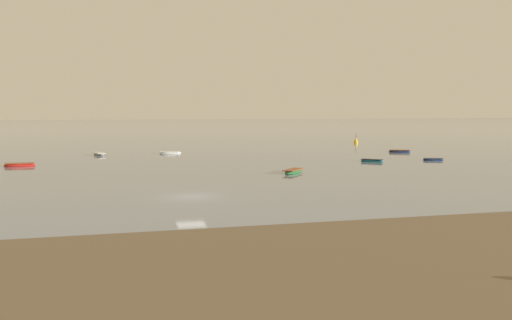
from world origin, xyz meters
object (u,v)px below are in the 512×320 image
object	(u,v)px
rowboat_moored_8	(99,154)
rowboat_moored_10	(20,165)
rowboat_moored_9	(433,160)
rowboat_moored_3	(170,153)
rowboat_moored_7	(400,151)
channel_buoy	(356,141)
rowboat_moored_5	(293,172)
rowboat_moored_0	(372,161)

from	to	relation	value
rowboat_moored_8	rowboat_moored_10	bearing A→B (deg)	130.96
rowboat_moored_9	rowboat_moored_10	bearing A→B (deg)	13.99
rowboat_moored_3	rowboat_moored_7	size ratio (longest dim) A/B	0.96
channel_buoy	rowboat_moored_10	bearing A→B (deg)	-151.48
rowboat_moored_9	channel_buoy	xyz separation A→B (m)	(7.40, 42.88, 0.33)
rowboat_moored_5	rowboat_moored_10	size ratio (longest dim) A/B	0.98
rowboat_moored_0	rowboat_moored_10	size ratio (longest dim) A/B	0.79
rowboat_moored_0	rowboat_moored_5	xyz separation A→B (m)	(-15.80, -10.60, 0.03)
rowboat_moored_9	rowboat_moored_10	size ratio (longest dim) A/B	0.79
rowboat_moored_3	rowboat_moored_7	bearing A→B (deg)	-3.88
rowboat_moored_8	channel_buoy	bearing A→B (deg)	-87.88
rowboat_moored_3	channel_buoy	world-z (taller)	channel_buoy
rowboat_moored_5	rowboat_moored_8	size ratio (longest dim) A/B	0.97
channel_buoy	rowboat_moored_0	bearing A→B (deg)	-112.24
rowboat_moored_8	rowboat_moored_7	bearing A→B (deg)	-115.21
rowboat_moored_8	rowboat_moored_10	world-z (taller)	rowboat_moored_10
rowboat_moored_5	rowboat_moored_8	bearing A→B (deg)	76.41
rowboat_moored_0	channel_buoy	distance (m)	45.86
rowboat_moored_8	rowboat_moored_0	bearing A→B (deg)	-137.04
rowboat_moored_0	rowboat_moored_9	distance (m)	9.97
rowboat_moored_5	rowboat_moored_3	bearing A→B (deg)	60.29
rowboat_moored_3	rowboat_moored_5	world-z (taller)	rowboat_moored_5
rowboat_moored_7	channel_buoy	distance (m)	27.61
rowboat_moored_5	rowboat_moored_10	xyz separation A→B (m)	(-33.44, 16.85, -0.00)
rowboat_moored_5	rowboat_moored_7	xyz separation A→B (m)	(28.93, 25.76, -0.01)
channel_buoy	rowboat_moored_9	bearing A→B (deg)	-99.79
rowboat_moored_0	rowboat_moored_8	xyz separation A→B (m)	(-39.30, 22.37, 0.02)
rowboat_moored_9	rowboat_moored_5	bearing A→B (deg)	41.97
rowboat_moored_7	channel_buoy	size ratio (longest dim) A/B	1.77
rowboat_moored_3	rowboat_moored_5	distance (m)	34.84
rowboat_moored_5	channel_buoy	bearing A→B (deg)	8.91
rowboat_moored_7	rowboat_moored_8	world-z (taller)	rowboat_moored_8
rowboat_moored_5	rowboat_moored_9	size ratio (longest dim) A/B	1.25
rowboat_moored_7	rowboat_moored_8	xyz separation A→B (m)	(-52.43, 7.21, 0.00)
rowboat_moored_5	rowboat_moored_7	world-z (taller)	rowboat_moored_5
rowboat_moored_3	rowboat_moored_9	xyz separation A→B (m)	(37.31, -22.70, -0.03)
rowboat_moored_10	channel_buoy	size ratio (longest dim) A/B	1.78
rowboat_moored_0	rowboat_moored_8	size ratio (longest dim) A/B	0.78
rowboat_moored_9	channel_buoy	distance (m)	43.52
rowboat_moored_8	rowboat_moored_9	xyz separation A→B (m)	(49.26, -22.80, -0.04)
rowboat_moored_3	channel_buoy	distance (m)	49.06
rowboat_moored_0	rowboat_moored_7	world-z (taller)	rowboat_moored_7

